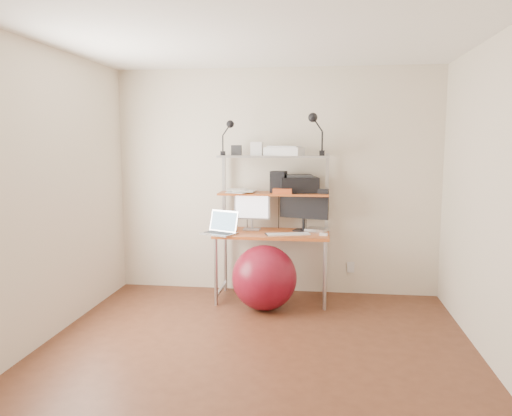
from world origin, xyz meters
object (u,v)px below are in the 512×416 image
Objects in this scene: printer at (299,184)px; exercise_ball at (264,278)px; monitor_silver at (252,208)px; monitor_black at (304,206)px; laptop at (221,229)px.

printer reaches higher than exercise_ball.
monitor_black is at bearing 0.59° from monitor_silver.
laptop is 0.68m from exercise_ball.
monitor_silver is at bearing 173.00° from printer.
monitor_silver reaches higher than laptop.
laptop is 0.94× the size of printer.
monitor_black is 0.92m from laptop.
monitor_black is at bearing -43.71° from printer.
monitor_silver is 0.57m from printer.
exercise_ball is (0.47, -0.17, -0.46)m from laptop.
monitor_silver is 0.44m from laptop.
monitor_silver is at bearing 69.05° from laptop.
laptop is 0.96m from printer.
monitor_silver is at bearing 112.75° from exercise_ball.
laptop reaches higher than exercise_ball.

